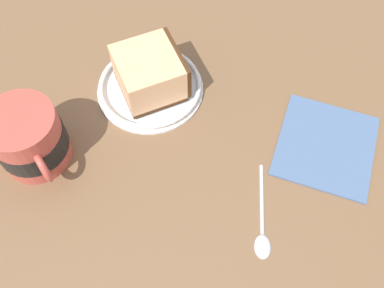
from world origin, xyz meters
TOP-DOWN VIEW (x-y plane):
  - ground_plane at (0.00, 0.00)cm, footprint 149.91×149.91cm
  - small_plate at (-7.59, -4.09)cm, footprint 15.50×15.50cm
  - cake_slice at (-7.83, -3.96)cm, footprint 11.88×11.95cm
  - tea_mug at (9.83, -8.54)cm, footprint 9.09×11.11cm
  - teaspoon at (-0.07, 20.65)cm, footprint 10.89×8.04cm
  - folded_napkin at (-15.29, 20.78)cm, footprint 17.01×16.40cm

SIDE VIEW (x-z plane):
  - ground_plane at x=0.00cm, z-range -2.70..0.00cm
  - folded_napkin at x=-15.29cm, z-range 0.00..0.60cm
  - teaspoon at x=-0.07cm, z-range -0.05..0.75cm
  - small_plate at x=-7.59cm, z-range -0.01..1.52cm
  - cake_slice at x=-7.83cm, z-range 0.83..6.78cm
  - tea_mug at x=9.83cm, z-range -0.06..8.56cm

